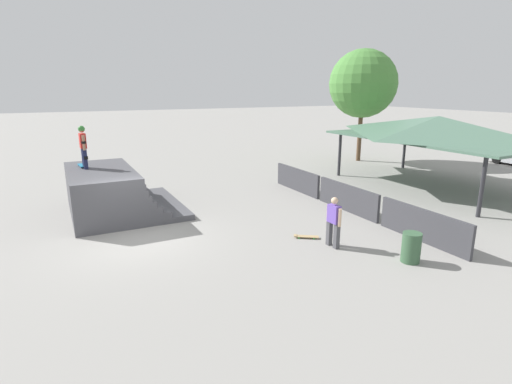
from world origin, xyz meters
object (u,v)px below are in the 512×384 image
(skateboard_on_deck, at_px, (82,165))
(tree_beside_pavilion, at_px, (363,84))
(bystander_walking, at_px, (334,220))
(trash_bin, at_px, (411,247))
(skater_on_deck, at_px, (83,144))
(skateboard_on_ground, at_px, (305,236))

(skateboard_on_deck, bearing_deg, tree_beside_pavilion, 96.80)
(bystander_walking, distance_m, trash_bin, 2.30)
(bystander_walking, xyz_separation_m, trash_bin, (1.88, 1.24, -0.44))
(skater_on_deck, xyz_separation_m, trash_bin, (9.07, 7.52, -2.24))
(skateboard_on_deck, bearing_deg, skateboard_on_ground, 36.85)
(skateboard_on_deck, bearing_deg, bystander_walking, 34.54)
(skateboard_on_ground, distance_m, trash_bin, 3.28)
(skateboard_on_ground, bearing_deg, skater_on_deck, -12.09)
(trash_bin, bearing_deg, tree_beside_pavilion, 144.04)
(skater_on_deck, relative_size, skateboard_on_deck, 1.86)
(skateboard_on_deck, relative_size, skateboard_on_ground, 1.13)
(trash_bin, bearing_deg, skater_on_deck, -140.34)
(skater_on_deck, height_order, skateboard_on_ground, skater_on_deck)
(bystander_walking, distance_m, tree_beside_pavilion, 16.24)
(trash_bin, bearing_deg, bystander_walking, -146.53)
(skateboard_on_deck, distance_m, bystander_walking, 9.94)
(skateboard_on_deck, distance_m, trash_bin, 12.22)
(skateboard_on_deck, height_order, bystander_walking, skateboard_on_deck)
(bystander_walking, height_order, skateboard_on_ground, bystander_walking)
(skateboard_on_deck, height_order, trash_bin, skateboard_on_deck)
(skateboard_on_deck, distance_m, skateboard_on_ground, 9.11)
(skater_on_deck, bearing_deg, skateboard_on_deck, -167.10)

